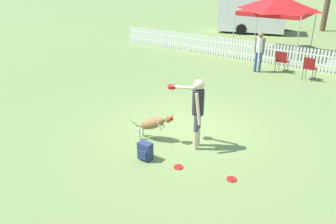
{
  "coord_description": "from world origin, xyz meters",
  "views": [
    {
      "loc": [
        4.14,
        -6.95,
        4.1
      ],
      "look_at": [
        -0.03,
        -0.89,
        0.84
      ],
      "focal_mm": 35.0,
      "sensor_mm": 36.0,
      "label": 1
    }
  ],
  "objects_px": {
    "leaping_dog": "(153,123)",
    "equipment_trailer": "(252,13)",
    "handler_person": "(197,105)",
    "canopy_tent_main": "(278,5)",
    "spectator_standing": "(259,48)",
    "frisbee_near_handler": "(231,179)",
    "folding_chair_center": "(310,66)",
    "backpack_on_grass": "(145,151)",
    "folding_chair_blue_left": "(282,60)",
    "frisbee_near_dog": "(178,167)"
  },
  "relations": [
    {
      "from": "leaping_dog",
      "to": "equipment_trailer",
      "type": "distance_m",
      "value": 16.43
    },
    {
      "from": "handler_person",
      "to": "canopy_tent_main",
      "type": "bearing_deg",
      "value": -6.03
    },
    {
      "from": "handler_person",
      "to": "leaping_dog",
      "type": "height_order",
      "value": "handler_person"
    },
    {
      "from": "canopy_tent_main",
      "to": "spectator_standing",
      "type": "height_order",
      "value": "canopy_tent_main"
    },
    {
      "from": "frisbee_near_handler",
      "to": "folding_chair_center",
      "type": "relative_size",
      "value": 0.23
    },
    {
      "from": "equipment_trailer",
      "to": "backpack_on_grass",
      "type": "bearing_deg",
      "value": -92.72
    },
    {
      "from": "frisbee_near_handler",
      "to": "folding_chair_blue_left",
      "type": "distance_m",
      "value": 8.49
    },
    {
      "from": "frisbee_near_handler",
      "to": "equipment_trailer",
      "type": "distance_m",
      "value": 17.6
    },
    {
      "from": "backpack_on_grass",
      "to": "canopy_tent_main",
      "type": "relative_size",
      "value": 0.14
    },
    {
      "from": "leaping_dog",
      "to": "backpack_on_grass",
      "type": "bearing_deg",
      "value": 10.55
    },
    {
      "from": "leaping_dog",
      "to": "folding_chair_center",
      "type": "bearing_deg",
      "value": 149.54
    },
    {
      "from": "folding_chair_blue_left",
      "to": "spectator_standing",
      "type": "xyz_separation_m",
      "value": [
        -0.83,
        -0.54,
        0.49
      ]
    },
    {
      "from": "frisbee_near_dog",
      "to": "leaping_dog",
      "type": "bearing_deg",
      "value": 149.57
    },
    {
      "from": "leaping_dog",
      "to": "spectator_standing",
      "type": "height_order",
      "value": "spectator_standing"
    },
    {
      "from": "backpack_on_grass",
      "to": "equipment_trailer",
      "type": "distance_m",
      "value": 17.39
    },
    {
      "from": "folding_chair_blue_left",
      "to": "folding_chair_center",
      "type": "xyz_separation_m",
      "value": [
        1.22,
        -0.46,
        0.01
      ]
    },
    {
      "from": "handler_person",
      "to": "frisbee_near_handler",
      "type": "height_order",
      "value": "handler_person"
    },
    {
      "from": "spectator_standing",
      "to": "frisbee_near_dog",
      "type": "bearing_deg",
      "value": 87.13
    },
    {
      "from": "folding_chair_center",
      "to": "backpack_on_grass",
      "type": "bearing_deg",
      "value": 84.85
    },
    {
      "from": "leaping_dog",
      "to": "frisbee_near_dog",
      "type": "bearing_deg",
      "value": 44.84
    },
    {
      "from": "folding_chair_center",
      "to": "equipment_trailer",
      "type": "xyz_separation_m",
      "value": [
        -5.76,
        8.6,
        0.71
      ]
    },
    {
      "from": "leaping_dog",
      "to": "backpack_on_grass",
      "type": "distance_m",
      "value": 1.0
    },
    {
      "from": "handler_person",
      "to": "frisbee_near_dog",
      "type": "bearing_deg",
      "value": 174.25
    },
    {
      "from": "equipment_trailer",
      "to": "handler_person",
      "type": "bearing_deg",
      "value": -89.52
    },
    {
      "from": "handler_person",
      "to": "folding_chair_center",
      "type": "xyz_separation_m",
      "value": [
        1.01,
        7.1,
        -0.56
      ]
    },
    {
      "from": "handler_person",
      "to": "backpack_on_grass",
      "type": "bearing_deg",
      "value": 135.6
    },
    {
      "from": "frisbee_near_dog",
      "to": "backpack_on_grass",
      "type": "xyz_separation_m",
      "value": [
        -0.82,
        -0.15,
        0.2
      ]
    },
    {
      "from": "handler_person",
      "to": "equipment_trailer",
      "type": "xyz_separation_m",
      "value": [
        -4.75,
        15.71,
        0.15
      ]
    },
    {
      "from": "equipment_trailer",
      "to": "frisbee_near_handler",
      "type": "bearing_deg",
      "value": -86.07
    },
    {
      "from": "folding_chair_center",
      "to": "canopy_tent_main",
      "type": "distance_m",
      "value": 4.97
    },
    {
      "from": "leaping_dog",
      "to": "folding_chair_center",
      "type": "xyz_separation_m",
      "value": [
        2.08,
        7.39,
        0.09
      ]
    },
    {
      "from": "handler_person",
      "to": "folding_chair_blue_left",
      "type": "height_order",
      "value": "handler_person"
    },
    {
      "from": "folding_chair_center",
      "to": "canopy_tent_main",
      "type": "bearing_deg",
      "value": -48.35
    },
    {
      "from": "handler_person",
      "to": "folding_chair_blue_left",
      "type": "bearing_deg",
      "value": -13.13
    },
    {
      "from": "folding_chair_blue_left",
      "to": "equipment_trailer",
      "type": "relative_size",
      "value": 0.17
    },
    {
      "from": "folding_chair_blue_left",
      "to": "handler_person",
      "type": "bearing_deg",
      "value": 97.13
    },
    {
      "from": "frisbee_near_handler",
      "to": "backpack_on_grass",
      "type": "height_order",
      "value": "backpack_on_grass"
    },
    {
      "from": "frisbee_near_dog",
      "to": "frisbee_near_handler",
      "type": "bearing_deg",
      "value": 11.96
    },
    {
      "from": "folding_chair_center",
      "to": "equipment_trailer",
      "type": "height_order",
      "value": "equipment_trailer"
    },
    {
      "from": "handler_person",
      "to": "equipment_trailer",
      "type": "distance_m",
      "value": 16.41
    },
    {
      "from": "frisbee_near_dog",
      "to": "canopy_tent_main",
      "type": "relative_size",
      "value": 0.07
    },
    {
      "from": "frisbee_near_dog",
      "to": "canopy_tent_main",
      "type": "distance_m",
      "value": 12.25
    },
    {
      "from": "folding_chair_blue_left",
      "to": "spectator_standing",
      "type": "relative_size",
      "value": 0.53
    },
    {
      "from": "canopy_tent_main",
      "to": "spectator_standing",
      "type": "relative_size",
      "value": 1.88
    },
    {
      "from": "folding_chair_blue_left",
      "to": "equipment_trailer",
      "type": "height_order",
      "value": "equipment_trailer"
    },
    {
      "from": "leaping_dog",
      "to": "canopy_tent_main",
      "type": "distance_m",
      "value": 11.34
    },
    {
      "from": "folding_chair_blue_left",
      "to": "canopy_tent_main",
      "type": "xyz_separation_m",
      "value": [
        -1.45,
        3.3,
        1.86
      ]
    },
    {
      "from": "folding_chair_blue_left",
      "to": "equipment_trailer",
      "type": "bearing_deg",
      "value": -55.33
    },
    {
      "from": "handler_person",
      "to": "frisbee_near_handler",
      "type": "xyz_separation_m",
      "value": [
        1.33,
        -0.77,
        -1.1
      ]
    },
    {
      "from": "folding_chair_blue_left",
      "to": "folding_chair_center",
      "type": "height_order",
      "value": "folding_chair_center"
    }
  ]
}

